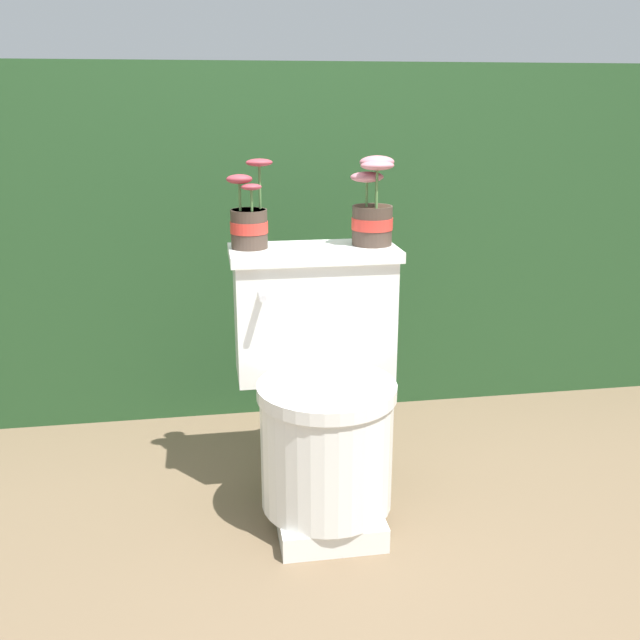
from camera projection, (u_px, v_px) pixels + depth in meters
ground_plane at (311, 522)px, 2.01m from camera, size 12.00×12.00×0.00m
hedge_backdrop at (269, 229)px, 2.91m from camera, size 3.79×0.81×1.26m
toilet at (321, 395)px, 1.98m from camera, size 0.47×0.52×0.74m
potted_plant_left at (249, 221)px, 1.96m from camera, size 0.13×0.11×0.24m
potted_plant_midleft at (373, 212)px, 2.00m from camera, size 0.13×0.14×0.25m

